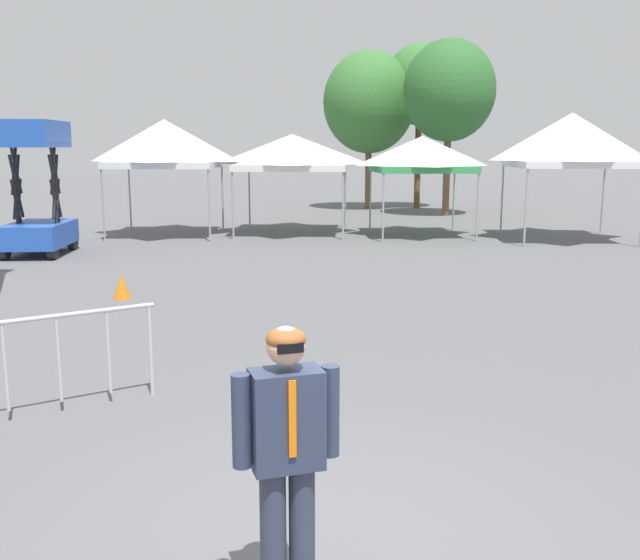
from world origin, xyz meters
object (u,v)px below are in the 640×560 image
object	(u,v)px
canopy_tent_right_of_center	(571,140)
tree_behind_tents_center	(420,85)
crowd_barrier_near_person	(58,344)
scissor_lift	(38,214)
canopy_tent_far_right	(292,152)
tree_behind_tents_left	(449,91)
tree_behind_tents_right	(369,102)
canopy_tent_behind_center	(165,144)
traffic_cone_lot_center	(122,286)
person_foreground	(287,449)
canopy_tent_behind_right	(422,154)

from	to	relation	value
canopy_tent_right_of_center	tree_behind_tents_center	xyz separation A→B (m)	(-3.13, 11.25, 2.51)
crowd_barrier_near_person	scissor_lift	bearing A→B (deg)	112.70
canopy_tent_far_right	tree_behind_tents_left	world-z (taller)	tree_behind_tents_left
canopy_tent_far_right	tree_behind_tents_right	xyz separation A→B (m)	(2.98, 9.28, 2.10)
canopy_tent_behind_center	traffic_cone_lot_center	bearing A→B (deg)	-82.50
canopy_tent_behind_center	canopy_tent_far_right	size ratio (longest dim) A/B	0.99
person_foreground	tree_behind_tents_left	bearing A→B (deg)	78.62
tree_behind_tents_right	tree_behind_tents_left	xyz separation A→B (m)	(3.00, -3.23, 0.26)
tree_behind_tents_center	canopy_tent_far_right	bearing A→B (deg)	-118.54
canopy_tent_behind_center	crowd_barrier_near_person	size ratio (longest dim) A/B	2.02
canopy_tent_right_of_center	person_foreground	xyz separation A→B (m)	(-7.50, -17.69, -1.95)
canopy_tent_behind_center	tree_behind_tents_center	xyz separation A→B (m)	(9.22, 10.30, 2.61)
tree_behind_tents_left	tree_behind_tents_right	bearing A→B (deg)	132.90
tree_behind_tents_center	traffic_cone_lot_center	size ratio (longest dim) A/B	15.72
canopy_tent_right_of_center	tree_behind_tents_center	size ratio (longest dim) A/B	0.52
canopy_tent_far_right	tree_behind_tents_right	size ratio (longest dim) A/B	0.53
tree_behind_tents_right	canopy_tent_behind_center	bearing A→B (deg)	-124.96
canopy_tent_behind_right	tree_behind_tents_center	xyz separation A→B (m)	(1.17, 10.36, 2.93)
tree_behind_tents_left	traffic_cone_lot_center	world-z (taller)	tree_behind_tents_left
canopy_tent_far_right	person_foreground	size ratio (longest dim) A/B	2.06
canopy_tent_right_of_center	scissor_lift	world-z (taller)	canopy_tent_right_of_center
tree_behind_tents_left	traffic_cone_lot_center	xyz separation A→B (m)	(-8.68, -16.35, -4.74)
canopy_tent_behind_right	person_foreground	world-z (taller)	canopy_tent_behind_right
canopy_tent_right_of_center	traffic_cone_lot_center	world-z (taller)	canopy_tent_right_of_center
canopy_tent_behind_center	scissor_lift	xyz separation A→B (m)	(-2.43, -4.21, -1.80)
canopy_tent_behind_right	tree_behind_tents_right	distance (m)	10.28
crowd_barrier_near_person	person_foreground	bearing A→B (deg)	-51.41
person_foreground	canopy_tent_far_right	bearing A→B (deg)	92.62
tree_behind_tents_right	canopy_tent_behind_right	bearing A→B (deg)	-83.72
canopy_tent_right_of_center	tree_behind_tents_left	bearing A→B (deg)	107.41
canopy_tent_behind_center	tree_behind_tents_left	world-z (taller)	tree_behind_tents_left
tree_behind_tents_right	tree_behind_tents_left	distance (m)	4.42
person_foreground	tree_behind_tents_center	bearing A→B (deg)	81.42
canopy_tent_behind_center	tree_behind_tents_left	size ratio (longest dim) A/B	0.52
canopy_tent_behind_right	canopy_tent_behind_center	bearing A→B (deg)	179.58
tree_behind_tents_left	traffic_cone_lot_center	distance (m)	19.11
tree_behind_tents_center	traffic_cone_lot_center	xyz separation A→B (m)	(-7.95, -19.95, -5.25)
person_foreground	crowd_barrier_near_person	size ratio (longest dim) A/B	0.99
canopy_tent_right_of_center	tree_behind_tents_center	world-z (taller)	tree_behind_tents_center
tree_behind_tents_center	crowd_barrier_near_person	size ratio (longest dim) A/B	4.06
canopy_tent_right_of_center	person_foreground	distance (m)	19.32
canopy_tent_far_right	scissor_lift	world-z (taller)	scissor_lift
canopy_tent_right_of_center	person_foreground	bearing A→B (deg)	-112.97
scissor_lift	tree_behind_tents_left	size ratio (longest dim) A/B	0.49
canopy_tent_behind_right	tree_behind_tents_left	world-z (taller)	tree_behind_tents_left
canopy_tent_far_right	crowd_barrier_near_person	distance (m)	16.24
tree_behind_tents_left	crowd_barrier_near_person	xyz separation A→B (m)	(-7.70, -22.09, -4.22)
traffic_cone_lot_center	canopy_tent_right_of_center	bearing A→B (deg)	38.14
canopy_tent_behind_center	canopy_tent_behind_right	size ratio (longest dim) A/B	1.14
canopy_tent_behind_center	traffic_cone_lot_center	size ratio (longest dim) A/B	7.81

